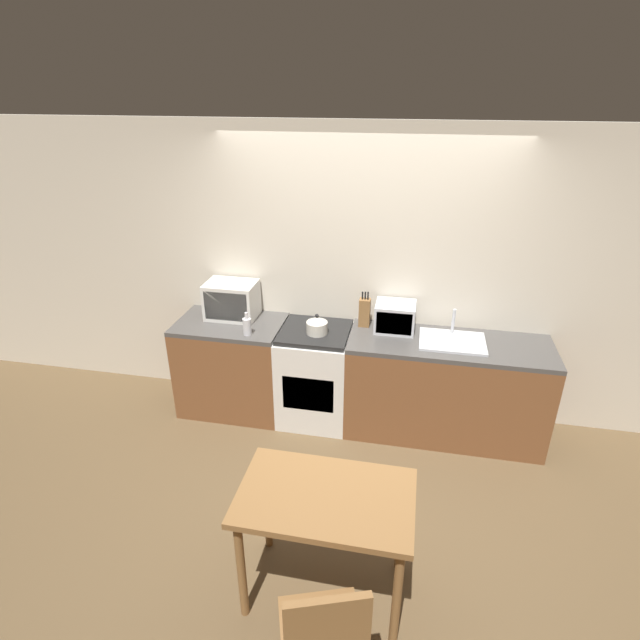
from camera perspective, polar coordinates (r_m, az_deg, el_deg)
The scene contains 13 objects.
ground_plane at distance 4.15m, azimuth 2.19°, elevation -17.91°, with size 16.00×16.00×0.00m, color brown.
wall_back at distance 4.45m, azimuth 4.91°, elevation 4.97°, with size 10.00×0.06×2.60m.
counter_left_run at distance 4.78m, azimuth -9.90°, elevation -5.14°, with size 0.96×0.62×0.90m.
counter_right_run at distance 4.51m, azimuth 14.06°, elevation -7.54°, with size 1.68×0.62×0.90m.
stove_range at distance 4.57m, azimuth -0.55°, elevation -6.25°, with size 0.62×0.62×0.90m.
kettle at distance 4.27m, azimuth -0.35°, elevation -0.59°, with size 0.18×0.18×0.18m.
microwave at distance 4.61m, azimuth -10.06°, elevation 2.26°, with size 0.45×0.32×0.33m.
bottle at distance 4.29m, azimuth -8.34°, elevation -0.69°, with size 0.07×0.07×0.20m.
knife_block at distance 4.40m, azimuth 5.11°, elevation 0.89°, with size 0.10×0.08×0.32m.
toaster_oven at distance 4.35m, azimuth 8.57°, elevation 0.35°, with size 0.34×0.29×0.25m.
sink_basin at distance 4.29m, azimuth 14.88°, elevation -2.29°, with size 0.54×0.40×0.24m.
dining_table at distance 3.02m, azimuth 0.64°, elevation -20.80°, with size 0.99×0.62×0.77m.
dining_chair at distance 2.74m, azimuth 0.44°, elevation -32.57°, with size 0.51×0.51×0.93m.
Camera 1 is at (0.45, -2.99, 2.84)m, focal length 28.00 mm.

